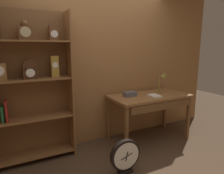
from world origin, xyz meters
TOP-DOWN VIEW (x-y plane):
  - back_wood_panel at (0.00, 1.23)m, footprint 4.80×0.05m
  - bookshelf at (-1.09, 1.04)m, footprint 1.11×0.31m
  - workbench at (0.78, 0.80)m, footprint 1.36×0.70m
  - desk_lamp at (1.08, 0.86)m, footprint 0.19×0.19m
  - toolbox_small at (0.43, 0.89)m, footprint 0.22×0.12m
  - open_repair_manual at (0.79, 0.70)m, footprint 0.18×0.23m
  - round_clock_large at (-0.09, 0.15)m, footprint 0.41×0.11m

SIDE VIEW (x-z plane):
  - round_clock_large at x=-0.09m, z-range 0.00..0.46m
  - workbench at x=0.78m, z-range 0.31..1.10m
  - open_repair_manual at x=0.79m, z-range 0.79..0.82m
  - toolbox_small at x=0.43m, z-range 0.79..0.87m
  - desk_lamp at x=1.08m, z-range 0.84..1.24m
  - bookshelf at x=-1.09m, z-range 0.05..2.13m
  - back_wood_panel at x=0.00m, z-range 0.00..2.60m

